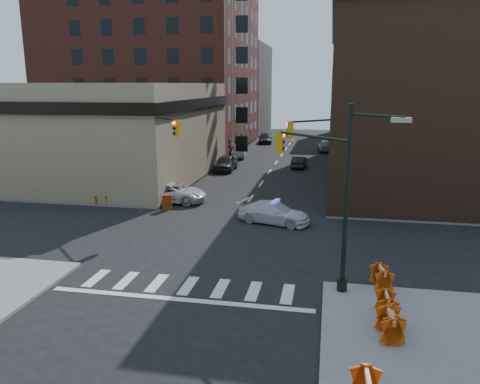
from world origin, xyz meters
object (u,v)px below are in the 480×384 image
at_px(barricade_nw_a, 123,194).
at_px(parked_car_enear, 299,162).
at_px(parked_car_wnear, 226,163).
at_px(parked_car_wfar, 239,151).
at_px(barrel_bank, 167,202).
at_px(pedestrian_b, 129,186).
at_px(pedestrian_a, 128,184).
at_px(barrel_road, 247,210).
at_px(pickup, 172,193).
at_px(police_car, 274,213).
at_px(barricade_se_a, 381,278).

bearing_deg(barricade_nw_a, parked_car_enear, 47.57).
relative_size(parked_car_wnear, parked_car_wfar, 1.05).
xyz_separation_m(parked_car_wfar, barrel_bank, (-0.38, -25.40, -0.19)).
height_order(parked_car_enear, barricade_nw_a, parked_car_enear).
bearing_deg(pedestrian_b, parked_car_wnear, 48.27).
height_order(pedestrian_b, barrel_bank, pedestrian_b).
height_order(pedestrian_a, barrel_road, pedestrian_a).
bearing_deg(pickup, parked_car_wnear, -4.51).
distance_m(police_car, parked_car_enear, 21.31).
height_order(police_car, parked_car_wnear, parked_car_wnear).
distance_m(parked_car_wnear, barrel_bank, 16.27).
xyz_separation_m(pedestrian_a, barrel_road, (10.51, -4.19, -0.50)).
xyz_separation_m(parked_car_wfar, pedestrian_b, (-4.26, -23.22, 0.36)).
relative_size(police_car, barrel_bank, 4.23).
bearing_deg(pickup, barrel_road, -117.11).
distance_m(pickup, barrel_road, 7.34).
bearing_deg(barrel_road, pedestrian_a, 158.26).
xyz_separation_m(parked_car_wnear, parked_car_wfar, (-0.35, 9.15, -0.06)).
height_order(pickup, pedestrian_b, pedestrian_b).
xyz_separation_m(pedestrian_b, barricade_se_a, (17.76, -13.48, -0.49)).
bearing_deg(police_car, pedestrian_a, 83.49).
xyz_separation_m(pickup, barrel_road, (6.52, -3.37, -0.19)).
height_order(parked_car_wfar, parked_car_enear, parked_car_wfar).
bearing_deg(barrel_road, barricade_se_a, -52.61).
distance_m(parked_car_wnear, barricade_nw_a, 15.44).
bearing_deg(barrel_bank, pedestrian_b, 150.72).
bearing_deg(pickup, pedestrian_a, 78.48).
relative_size(parked_car_wfar, barrel_bank, 4.03).
relative_size(parked_car_wnear, parked_car_enear, 1.24).
height_order(police_car, pedestrian_a, pedestrian_a).
height_order(parked_car_wfar, barrel_road, parked_car_wfar).
xyz_separation_m(police_car, barricade_nw_a, (-12.12, 3.44, -0.08)).
bearing_deg(pickup, barricade_se_a, -133.25).
relative_size(parked_car_wfar, barricade_nw_a, 3.71).
relative_size(parked_car_enear, barricade_se_a, 3.07).
distance_m(police_car, parked_car_wfar, 28.29).
height_order(pedestrian_b, barrel_road, pedestrian_b).
bearing_deg(police_car, barricade_se_a, -133.04).
height_order(pickup, barrel_road, pickup).
height_order(police_car, pedestrian_b, pedestrian_b).
bearing_deg(pickup, parked_car_wfar, -1.80).
xyz_separation_m(pedestrian_b, barricade_nw_a, (-0.24, -0.58, -0.50)).
distance_m(parked_car_wfar, barricade_se_a, 39.10).
bearing_deg(parked_car_wnear, pedestrian_b, -107.99).
relative_size(police_car, parked_car_wnear, 1.00).
bearing_deg(barricade_se_a, barrel_road, 28.49).
relative_size(police_car, barrel_road, 4.30).
bearing_deg(police_car, pickup, 79.20).
xyz_separation_m(parked_car_wnear, barrel_bank, (-0.73, -16.25, -0.25)).
xyz_separation_m(police_car, barricade_se_a, (5.88, -9.45, -0.07)).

